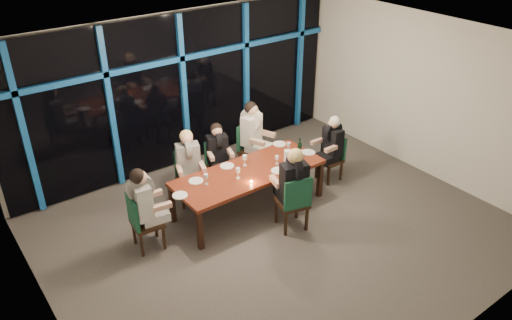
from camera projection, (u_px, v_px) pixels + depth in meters
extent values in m
plane|color=#56504C|center=(278.00, 230.00, 8.14)|extent=(7.00, 7.00, 0.00)
cube|color=silver|center=(181.00, 90.00, 9.51)|extent=(7.00, 0.04, 3.00)
cube|color=silver|center=(458.00, 255.00, 5.31)|extent=(7.00, 0.04, 3.00)
cube|color=silver|center=(38.00, 237.00, 5.58)|extent=(0.04, 6.00, 3.00)
cube|color=silver|center=(427.00, 97.00, 9.24)|extent=(0.04, 6.00, 3.00)
cube|color=white|center=(283.00, 51.00, 6.68)|extent=(7.00, 6.00, 0.04)
cube|color=black|center=(183.00, 91.00, 9.47)|extent=(6.86, 0.04, 2.94)
cube|color=#14549F|center=(24.00, 132.00, 7.92)|extent=(0.10, 0.10, 2.94)
cube|color=#14549F|center=(111.00, 110.00, 8.68)|extent=(0.10, 0.10, 2.94)
cube|color=#14549F|center=(184.00, 92.00, 9.43)|extent=(0.10, 0.10, 2.94)
cube|color=#14549F|center=(246.00, 77.00, 10.19)|extent=(0.10, 0.10, 2.94)
cube|color=#14549F|center=(300.00, 63.00, 10.95)|extent=(0.10, 0.10, 2.94)
cube|color=#14549F|center=(181.00, 58.00, 9.11)|extent=(6.86, 0.10, 0.10)
cube|color=#FF2D14|center=(221.00, 44.00, 9.94)|extent=(0.60, 0.05, 0.35)
cube|color=maroon|center=(249.00, 173.00, 8.35)|extent=(2.60, 1.00, 0.06)
cube|color=black|center=(200.00, 230.00, 7.58)|extent=(0.08, 0.08, 0.69)
cube|color=black|center=(320.00, 180.00, 8.87)|extent=(0.08, 0.08, 0.69)
cube|color=black|center=(172.00, 204.00, 8.19)|extent=(0.08, 0.08, 0.69)
cube|color=black|center=(288.00, 160.00, 9.49)|extent=(0.08, 0.08, 0.69)
cube|color=black|center=(190.00, 181.00, 8.66)|extent=(0.55, 0.55, 0.06)
cube|color=#1B573B|center=(187.00, 162.00, 8.70)|extent=(0.43, 0.18, 0.49)
cube|color=black|center=(183.00, 199.00, 8.58)|extent=(0.05, 0.05, 0.41)
cube|color=black|center=(203.00, 195.00, 8.68)|extent=(0.05, 0.05, 0.41)
cube|color=black|center=(179.00, 189.00, 8.87)|extent=(0.05, 0.05, 0.41)
cube|color=black|center=(199.00, 185.00, 8.97)|extent=(0.05, 0.05, 0.41)
cube|color=black|center=(219.00, 168.00, 9.10)|extent=(0.51, 0.51, 0.05)
cube|color=#1B573B|center=(215.00, 152.00, 9.13)|extent=(0.40, 0.16, 0.45)
cube|color=black|center=(213.00, 184.00, 9.02)|extent=(0.05, 0.05, 0.38)
cube|color=black|center=(230.00, 181.00, 9.12)|extent=(0.05, 0.05, 0.38)
cube|color=black|center=(208.00, 176.00, 9.29)|extent=(0.05, 0.05, 0.38)
cube|color=black|center=(225.00, 173.00, 9.39)|extent=(0.05, 0.05, 0.38)
cube|color=black|center=(253.00, 151.00, 9.58)|extent=(0.60, 0.60, 0.06)
cube|color=#1B573B|center=(244.00, 135.00, 9.53)|extent=(0.45, 0.22, 0.51)
cube|color=black|center=(257.00, 168.00, 9.48)|extent=(0.05, 0.05, 0.43)
cube|color=black|center=(266.00, 160.00, 9.75)|extent=(0.05, 0.05, 0.43)
cube|color=black|center=(240.00, 163.00, 9.64)|extent=(0.05, 0.05, 0.43)
cube|color=black|center=(250.00, 156.00, 9.92)|extent=(0.05, 0.05, 0.43)
cube|color=black|center=(147.00, 223.00, 7.58)|extent=(0.49, 0.49, 0.06)
cube|color=#1B573B|center=(133.00, 212.00, 7.36)|extent=(0.10, 0.45, 0.49)
cube|color=black|center=(164.00, 238.00, 7.64)|extent=(0.04, 0.04, 0.41)
cube|color=black|center=(156.00, 226.00, 7.91)|extent=(0.04, 0.04, 0.41)
cube|color=black|center=(142.00, 245.00, 7.48)|extent=(0.04, 0.04, 0.41)
cube|color=black|center=(134.00, 233.00, 7.75)|extent=(0.04, 0.04, 0.41)
cube|color=black|center=(330.00, 160.00, 9.36)|extent=(0.41, 0.41, 0.05)
cube|color=#1B573B|center=(338.00, 146.00, 9.33)|extent=(0.05, 0.41, 0.46)
cube|color=black|center=(316.00, 169.00, 9.49)|extent=(0.04, 0.04, 0.38)
cube|color=black|center=(329.00, 177.00, 9.26)|extent=(0.04, 0.04, 0.38)
cube|color=black|center=(329.00, 164.00, 9.66)|extent=(0.04, 0.04, 0.38)
cube|color=black|center=(341.00, 171.00, 9.43)|extent=(0.04, 0.04, 0.38)
cube|color=black|center=(292.00, 203.00, 8.02)|extent=(0.57, 0.57, 0.06)
cube|color=#1B573B|center=(298.00, 195.00, 7.71)|extent=(0.46, 0.17, 0.52)
cube|color=black|center=(297.00, 207.00, 8.35)|extent=(0.05, 0.05, 0.43)
cube|color=black|center=(276.00, 212.00, 8.23)|extent=(0.05, 0.05, 0.43)
cube|color=black|center=(307.00, 219.00, 8.05)|extent=(0.05, 0.05, 0.43)
cube|color=black|center=(286.00, 224.00, 7.93)|extent=(0.05, 0.05, 0.43)
cube|color=black|center=(191.00, 179.00, 8.52)|extent=(0.46, 0.50, 0.14)
cube|color=black|center=(188.00, 159.00, 8.49)|extent=(0.44, 0.34, 0.54)
cylinder|color=black|center=(187.00, 148.00, 8.39)|extent=(0.22, 0.42, 0.41)
sphere|color=tan|center=(187.00, 139.00, 8.29)|extent=(0.20, 0.20, 0.20)
sphere|color=tan|center=(186.00, 136.00, 8.31)|extent=(0.22, 0.22, 0.22)
cube|color=tan|center=(180.00, 170.00, 8.28)|extent=(0.17, 0.30, 0.08)
cube|color=tan|center=(202.00, 167.00, 8.38)|extent=(0.17, 0.30, 0.08)
cube|color=black|center=(220.00, 167.00, 8.97)|extent=(0.42, 0.46, 0.13)
cube|color=black|center=(217.00, 149.00, 8.94)|extent=(0.41, 0.31, 0.51)
cylinder|color=black|center=(217.00, 139.00, 8.84)|extent=(0.20, 0.39, 0.38)
sphere|color=tan|center=(217.00, 131.00, 8.75)|extent=(0.19, 0.19, 0.19)
sphere|color=black|center=(216.00, 129.00, 8.77)|extent=(0.21, 0.21, 0.21)
cube|color=tan|center=(211.00, 156.00, 8.71)|extent=(0.15, 0.28, 0.07)
cube|color=tan|center=(230.00, 153.00, 8.82)|extent=(0.15, 0.28, 0.07)
cube|color=silver|center=(259.00, 148.00, 9.47)|extent=(0.51, 0.54, 0.14)
cube|color=silver|center=(251.00, 129.00, 9.38)|extent=(0.47, 0.38, 0.58)
cylinder|color=silver|center=(251.00, 119.00, 9.27)|extent=(0.26, 0.44, 0.43)
sphere|color=tan|center=(252.00, 110.00, 9.17)|extent=(0.22, 0.22, 0.22)
sphere|color=black|center=(250.00, 108.00, 9.17)|extent=(0.24, 0.24, 0.24)
cube|color=tan|center=(257.00, 142.00, 9.17)|extent=(0.19, 0.32, 0.08)
cube|color=tan|center=(268.00, 134.00, 9.48)|extent=(0.19, 0.32, 0.08)
cube|color=black|center=(154.00, 215.00, 7.58)|extent=(0.45, 0.40, 0.14)
cube|color=black|center=(142.00, 200.00, 7.36)|extent=(0.28, 0.42, 0.55)
cylinder|color=black|center=(140.00, 188.00, 7.25)|extent=(0.42, 0.14, 0.41)
sphere|color=tan|center=(140.00, 177.00, 7.17)|extent=(0.21, 0.21, 0.21)
sphere|color=black|center=(137.00, 176.00, 7.14)|extent=(0.23, 0.23, 0.23)
cube|color=tan|center=(162.00, 207.00, 7.35)|extent=(0.30, 0.11, 0.08)
cube|color=tan|center=(153.00, 194.00, 7.65)|extent=(0.30, 0.11, 0.08)
cube|color=black|center=(326.00, 158.00, 9.25)|extent=(0.38, 0.33, 0.13)
cube|color=black|center=(333.00, 141.00, 9.18)|extent=(0.22, 0.36, 0.51)
cylinder|color=black|center=(333.00, 131.00, 9.09)|extent=(0.38, 0.09, 0.38)
sphere|color=tan|center=(333.00, 123.00, 9.00)|extent=(0.19, 0.19, 0.19)
sphere|color=silver|center=(335.00, 122.00, 9.00)|extent=(0.21, 0.21, 0.21)
cube|color=tan|center=(317.00, 141.00, 9.20)|extent=(0.27, 0.07, 0.07)
cube|color=tan|center=(331.00, 149.00, 8.95)|extent=(0.27, 0.07, 0.07)
cube|color=black|center=(289.00, 193.00, 8.07)|extent=(0.47, 0.52, 0.14)
cube|color=black|center=(294.00, 180.00, 7.77)|extent=(0.46, 0.35, 0.58)
cylinder|color=black|center=(295.00, 168.00, 7.66)|extent=(0.21, 0.45, 0.43)
sphere|color=tan|center=(294.00, 157.00, 7.58)|extent=(0.22, 0.22, 0.22)
sphere|color=tan|center=(296.00, 156.00, 7.54)|extent=(0.24, 0.24, 0.24)
cube|color=tan|center=(299.00, 177.00, 8.09)|extent=(0.16, 0.32, 0.08)
cube|color=tan|center=(275.00, 182.00, 7.96)|extent=(0.16, 0.32, 0.08)
cylinder|color=white|center=(196.00, 181.00, 8.04)|extent=(0.24, 0.24, 0.01)
cylinder|color=white|center=(227.00, 166.00, 8.47)|extent=(0.24, 0.24, 0.01)
cylinder|color=white|center=(279.00, 144.00, 9.18)|extent=(0.24, 0.24, 0.01)
cylinder|color=white|center=(181.00, 195.00, 7.68)|extent=(0.24, 0.24, 0.01)
cylinder|color=white|center=(308.00, 152.00, 8.89)|extent=(0.24, 0.24, 0.01)
cylinder|color=white|center=(278.00, 171.00, 8.33)|extent=(0.24, 0.24, 0.01)
cylinder|color=black|center=(299.00, 151.00, 8.69)|extent=(0.08, 0.08, 0.26)
cylinder|color=black|center=(300.00, 141.00, 8.60)|extent=(0.03, 0.03, 0.10)
cylinder|color=silver|center=(299.00, 151.00, 8.69)|extent=(0.08, 0.08, 0.07)
cylinder|color=silver|center=(287.00, 156.00, 8.57)|extent=(0.12, 0.12, 0.22)
cylinder|color=silver|center=(290.00, 154.00, 8.59)|extent=(0.02, 0.02, 0.15)
cylinder|color=#F29F48|center=(251.00, 182.00, 8.01)|extent=(0.04, 0.04, 0.03)
cylinder|color=white|center=(238.00, 178.00, 8.13)|extent=(0.07, 0.07, 0.01)
cylinder|color=white|center=(238.00, 175.00, 8.11)|extent=(0.01, 0.01, 0.11)
cylinder|color=white|center=(238.00, 170.00, 8.06)|extent=(0.07, 0.07, 0.07)
cylinder|color=silver|center=(245.00, 165.00, 8.50)|extent=(0.07, 0.07, 0.01)
cylinder|color=silver|center=(245.00, 162.00, 8.47)|extent=(0.01, 0.01, 0.11)
cylinder|color=silver|center=(245.00, 157.00, 8.42)|extent=(0.08, 0.08, 0.08)
cylinder|color=silver|center=(277.00, 164.00, 8.54)|extent=(0.06, 0.06, 0.01)
cylinder|color=silver|center=(277.00, 161.00, 8.52)|extent=(0.01, 0.01, 0.09)
cylinder|color=silver|center=(277.00, 157.00, 8.48)|extent=(0.06, 0.06, 0.06)
cylinder|color=silver|center=(206.00, 184.00, 7.97)|extent=(0.07, 0.07, 0.01)
cylinder|color=silver|center=(206.00, 181.00, 7.94)|extent=(0.01, 0.01, 0.11)
cylinder|color=silver|center=(206.00, 176.00, 7.90)|extent=(0.07, 0.07, 0.07)
cylinder|color=silver|center=(288.00, 151.00, 8.95)|extent=(0.06, 0.06, 0.01)
cylinder|color=silver|center=(288.00, 148.00, 8.92)|extent=(0.01, 0.01, 0.10)
cylinder|color=silver|center=(289.00, 144.00, 8.88)|extent=(0.07, 0.07, 0.07)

